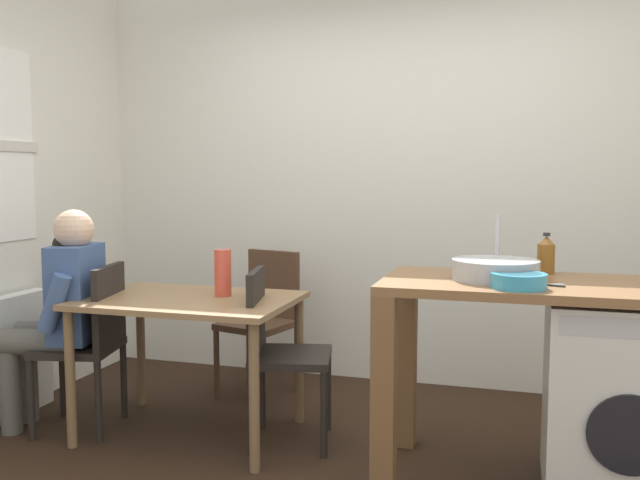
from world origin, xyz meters
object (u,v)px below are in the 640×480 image
at_px(chair_opposite, 277,346).
at_px(bottle_tall_green, 546,255).
at_px(dining_table, 189,316).
at_px(vase, 223,273).
at_px(mixing_bowl, 519,280).
at_px(seated_person, 61,307).
at_px(washing_machine, 619,399).
at_px(chair_spare_by_wall, 264,314).
at_px(chair_person_seat, 91,337).

height_order(chair_opposite, bottle_tall_green, bottle_tall_green).
relative_size(dining_table, vase, 4.43).
distance_m(dining_table, mixing_bowl, 1.72).
height_order(seated_person, mixing_bowl, seated_person).
bearing_deg(chair_opposite, washing_machine, 72.15).
height_order(chair_opposite, washing_machine, chair_opposite).
bearing_deg(chair_opposite, vase, -114.22).
bearing_deg(washing_machine, mixing_bowl, -155.05).
xyz_separation_m(chair_spare_by_wall, mixing_bowl, (1.54, -1.08, 0.45)).
distance_m(chair_person_seat, vase, 0.80).
relative_size(seated_person, washing_machine, 1.40).
distance_m(bottle_tall_green, vase, 1.64).
xyz_separation_m(washing_machine, vase, (-1.93, 0.21, 0.43)).
distance_m(chair_person_seat, washing_machine, 2.63).
distance_m(dining_table, vase, 0.29).
distance_m(washing_machine, bottle_tall_green, 0.71).
relative_size(washing_machine, mixing_bowl, 3.82).
xyz_separation_m(chair_opposite, bottle_tall_green, (1.30, 0.13, 0.50)).
bearing_deg(chair_person_seat, vase, -87.65).
bearing_deg(vase, chair_spare_by_wall, 92.61).
distance_m(dining_table, chair_opposite, 0.50).
distance_m(chair_person_seat, bottle_tall_green, 2.39).
height_order(bottle_tall_green, mixing_bowl, bottle_tall_green).
bearing_deg(chair_spare_by_wall, chair_opposite, 130.93).
height_order(washing_machine, mixing_bowl, mixing_bowl).
bearing_deg(chair_person_seat, chair_spare_by_wall, -50.35).
height_order(chair_person_seat, seated_person, seated_person).
bearing_deg(mixing_bowl, chair_person_seat, 174.22).
height_order(chair_spare_by_wall, vase, vase).
bearing_deg(chair_spare_by_wall, mixing_bowl, 160.02).
distance_m(seated_person, washing_machine, 2.80).
height_order(chair_person_seat, washing_machine, chair_person_seat).
bearing_deg(chair_person_seat, mixing_bowl, -108.21).
bearing_deg(chair_spare_by_wall, bottle_tall_green, 174.94).
relative_size(chair_spare_by_wall, bottle_tall_green, 4.69).
distance_m(chair_spare_by_wall, bottle_tall_green, 1.84).
distance_m(seated_person, mixing_bowl, 2.39).
bearing_deg(bottle_tall_green, washing_machine, -41.96).
xyz_separation_m(seated_person, vase, (0.85, 0.22, 0.19)).
height_order(dining_table, chair_spare_by_wall, chair_spare_by_wall).
bearing_deg(chair_person_seat, bottle_tall_green, -96.36).
bearing_deg(vase, chair_opposite, -11.47).
distance_m(chair_spare_by_wall, vase, 0.76).
relative_size(chair_person_seat, chair_spare_by_wall, 1.00).
bearing_deg(chair_opposite, chair_person_seat, -96.20).
bearing_deg(vase, dining_table, -146.31).
bearing_deg(seated_person, washing_machine, -102.25).
bearing_deg(chair_person_seat, chair_opposite, -95.89).
relative_size(chair_spare_by_wall, mixing_bowl, 4.00).
xyz_separation_m(dining_table, mixing_bowl, (1.66, -0.31, 0.31)).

